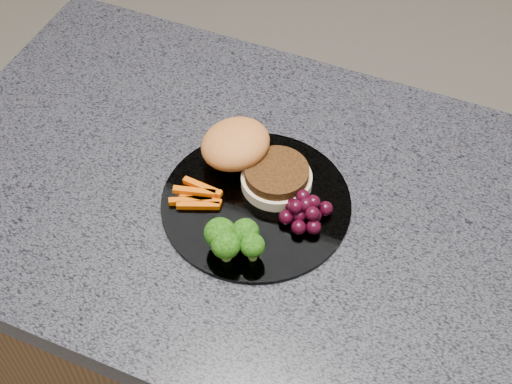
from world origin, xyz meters
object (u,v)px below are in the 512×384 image
burger (250,158)px  island_cabinet (316,374)px  grape_bunch (304,210)px  plate (256,203)px

burger → island_cabinet: bearing=-11.1°
island_cabinet → grape_bunch: (-0.04, -0.01, 0.49)m
island_cabinet → plate: size_ratio=4.62×
burger → grape_bunch: size_ratio=2.39×
grape_bunch → plate: bearing=179.7°
island_cabinet → plate: (-0.11, -0.01, 0.47)m
plate → island_cabinet: bearing=6.8°
burger → grape_bunch: bearing=-23.8°
plate → grape_bunch: size_ratio=3.57×
plate → burger: 0.07m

